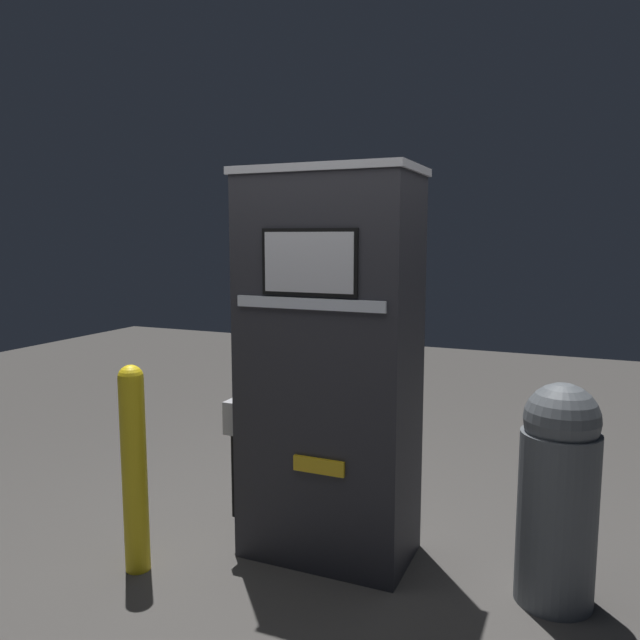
# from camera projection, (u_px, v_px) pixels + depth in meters

# --- Properties ---
(ground_plane) EXTENTS (14.00, 14.00, 0.00)m
(ground_plane) POSITION_uv_depth(u_px,v_px,m) (310.00, 574.00, 3.27)
(ground_plane) COLOR #423F3D
(gas_pump) EXTENTS (1.01, 0.56, 2.11)m
(gas_pump) POSITION_uv_depth(u_px,v_px,m) (329.00, 367.00, 3.37)
(gas_pump) COLOR #28282D
(gas_pump) RESTS_ON ground_plane
(safety_bollard) EXTENTS (0.13, 0.13, 1.11)m
(safety_bollard) POSITION_uv_depth(u_px,v_px,m) (134.00, 464.00, 3.25)
(safety_bollard) COLOR yellow
(safety_bollard) RESTS_ON ground_plane
(trash_bin) EXTENTS (0.37, 0.37, 1.08)m
(trash_bin) POSITION_uv_depth(u_px,v_px,m) (558.00, 492.00, 2.96)
(trash_bin) COLOR #51565B
(trash_bin) RESTS_ON ground_plane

